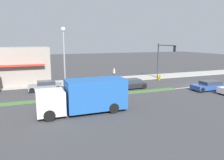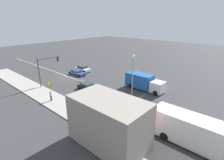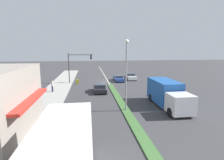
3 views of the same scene
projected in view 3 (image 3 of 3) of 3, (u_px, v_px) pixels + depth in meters
name	position (u px, v px, depth m)	size (l,w,h in m)	color
ground_plane	(126.00, 112.00, 18.38)	(160.00, 160.00, 0.00)	#38383A
sidewalk_right	(35.00, 117.00, 16.71)	(4.00, 73.00, 0.12)	#9E9B93
lane_marking_center	(108.00, 81.00, 35.94)	(0.16, 60.00, 0.01)	beige
traffic_signal_main	(76.00, 63.00, 32.98)	(4.59, 0.34, 5.60)	#333338
street_lamp	(126.00, 66.00, 17.83)	(0.44, 0.44, 7.37)	gray
pedestrian	(52.00, 86.00, 26.32)	(0.34, 0.34, 1.68)	#282D42
warning_aframe_sign	(77.00, 82.00, 32.89)	(0.45, 0.53, 0.84)	yellow
delivery_truck	(167.00, 94.00, 19.95)	(2.44, 7.50, 2.87)	silver
suv_grey	(77.00, 114.00, 16.24)	(1.79, 3.86, 1.20)	slate
van_white	(130.00, 76.00, 37.55)	(1.89, 4.06, 1.40)	silver
coupe_blue	(118.00, 78.00, 35.93)	(1.79, 4.44, 1.16)	#284793
sedan_dark	(100.00, 88.00, 26.72)	(1.84, 4.03, 1.24)	black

